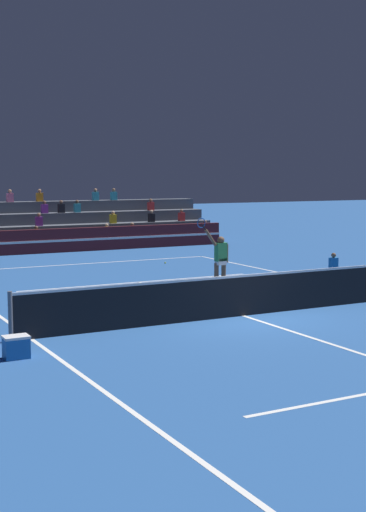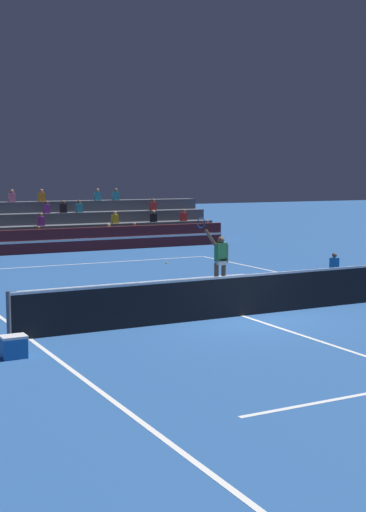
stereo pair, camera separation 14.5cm
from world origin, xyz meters
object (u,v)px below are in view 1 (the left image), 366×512
tennis_ball (165,263)px  equipment_cooler (16,347)px  ball_kid_courtside (333,267)px  tennis_player (220,260)px

tennis_ball → equipment_cooler: size_ratio=0.14×
ball_kid_courtside → tennis_player: 5.36m
ball_kid_courtside → tennis_ball: ball_kid_courtside is taller
ball_kid_courtside → equipment_cooler: ball_kid_courtside is taller
ball_kid_courtside → tennis_ball: bearing=120.7°
tennis_player → ball_kid_courtside: bearing=10.4°
equipment_cooler → tennis_player: bearing=32.7°
tennis_ball → equipment_cooler: 15.04m
tennis_player → tennis_ball: 7.27m
ball_kid_courtside → tennis_player: bearing=-169.6°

